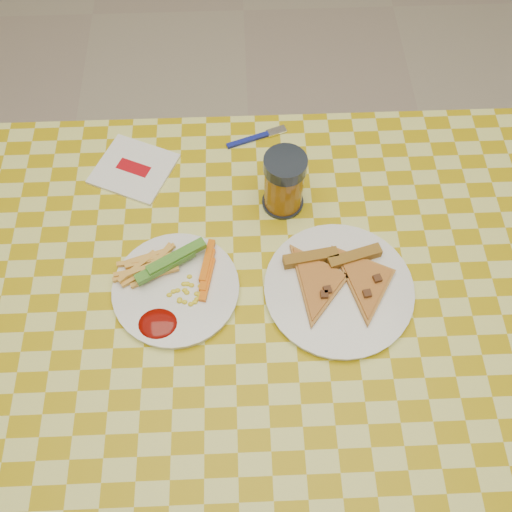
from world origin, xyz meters
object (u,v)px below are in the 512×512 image
at_px(plate_left, 176,290).
at_px(drink_glass, 284,183).
at_px(plate_right, 339,290).
at_px(table, 263,321).

height_order(plate_left, drink_glass, drink_glass).
height_order(plate_left, plate_right, same).
bearing_deg(plate_left, table, -11.80).
xyz_separation_m(plate_right, drink_glass, (-0.09, 0.19, 0.06)).
bearing_deg(table, plate_right, 8.99).
distance_m(plate_left, drink_glass, 0.28).
relative_size(table, plate_left, 5.88).
distance_m(table, plate_right, 0.16).
bearing_deg(table, drink_glass, 77.87).
bearing_deg(plate_right, plate_left, 177.78).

